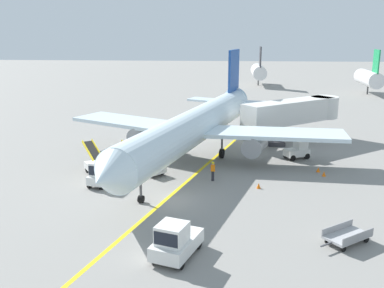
{
  "coord_description": "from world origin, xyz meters",
  "views": [
    {
      "loc": [
        4.23,
        -31.72,
        12.58
      ],
      "look_at": [
        1.4,
        7.33,
        2.5
      ],
      "focal_mm": 42.12,
      "sensor_mm": 36.0,
      "label": 1
    }
  ],
  "objects_px": {
    "baggage_tug_near_wing": "(100,175)",
    "belt_loader_aft_hold": "(98,166)",
    "pushback_tug": "(175,241)",
    "baggage_cart_loaded": "(347,236)",
    "safety_cone_nose_right": "(324,174)",
    "airliner": "(196,126)",
    "belt_loader_forward_hold": "(146,164)",
    "jet_bridge": "(298,111)",
    "safety_cone_nose_left": "(259,186)",
    "safety_cone_wingtip_left": "(318,170)",
    "baggage_tug_by_cargo_door": "(298,149)",
    "ground_crew_marshaller": "(213,170)"
  },
  "relations": [
    {
      "from": "pushback_tug",
      "to": "baggage_tug_near_wing",
      "type": "bearing_deg",
      "value": 123.29
    },
    {
      "from": "belt_loader_forward_hold",
      "to": "safety_cone_nose_left",
      "type": "distance_m",
      "value": 10.43
    },
    {
      "from": "baggage_cart_loaded",
      "to": "safety_cone_nose_left",
      "type": "distance_m",
      "value": 10.39
    },
    {
      "from": "ground_crew_marshaller",
      "to": "baggage_cart_loaded",
      "type": "bearing_deg",
      "value": -52.43
    },
    {
      "from": "baggage_tug_near_wing",
      "to": "baggage_tug_by_cargo_door",
      "type": "relative_size",
      "value": 0.97
    },
    {
      "from": "baggage_tug_near_wing",
      "to": "safety_cone_nose_left",
      "type": "height_order",
      "value": "baggage_tug_near_wing"
    },
    {
      "from": "baggage_tug_near_wing",
      "to": "jet_bridge",
      "type": "bearing_deg",
      "value": 41.6
    },
    {
      "from": "airliner",
      "to": "baggage_cart_loaded",
      "type": "bearing_deg",
      "value": -59.21
    },
    {
      "from": "belt_loader_forward_hold",
      "to": "baggage_cart_loaded",
      "type": "bearing_deg",
      "value": -41.35
    },
    {
      "from": "jet_bridge",
      "to": "baggage_tug_near_wing",
      "type": "height_order",
      "value": "jet_bridge"
    },
    {
      "from": "airliner",
      "to": "safety_cone_nose_right",
      "type": "distance_m",
      "value": 12.7
    },
    {
      "from": "baggage_tug_near_wing",
      "to": "baggage_cart_loaded",
      "type": "bearing_deg",
      "value": -26.84
    },
    {
      "from": "jet_bridge",
      "to": "baggage_cart_loaded",
      "type": "distance_m",
      "value": 25.43
    },
    {
      "from": "safety_cone_nose_left",
      "to": "safety_cone_nose_right",
      "type": "height_order",
      "value": "same"
    },
    {
      "from": "baggage_tug_by_cargo_door",
      "to": "safety_cone_nose_right",
      "type": "height_order",
      "value": "baggage_tug_by_cargo_door"
    },
    {
      "from": "baggage_tug_near_wing",
      "to": "belt_loader_aft_hold",
      "type": "relative_size",
      "value": 0.55
    },
    {
      "from": "baggage_cart_loaded",
      "to": "safety_cone_nose_left",
      "type": "xyz_separation_m",
      "value": [
        -4.63,
        9.3,
        -0.25
      ]
    },
    {
      "from": "safety_cone_nose_right",
      "to": "airliner",
      "type": "bearing_deg",
      "value": 159.52
    },
    {
      "from": "pushback_tug",
      "to": "belt_loader_aft_hold",
      "type": "bearing_deg",
      "value": 120.6
    },
    {
      "from": "pushback_tug",
      "to": "baggage_cart_loaded",
      "type": "height_order",
      "value": "pushback_tug"
    },
    {
      "from": "ground_crew_marshaller",
      "to": "safety_cone_nose_right",
      "type": "distance_m",
      "value": 9.92
    },
    {
      "from": "jet_bridge",
      "to": "belt_loader_forward_hold",
      "type": "height_order",
      "value": "jet_bridge"
    },
    {
      "from": "belt_loader_forward_hold",
      "to": "belt_loader_aft_hold",
      "type": "distance_m",
      "value": 4.2
    },
    {
      "from": "pushback_tug",
      "to": "jet_bridge",
      "type": "bearing_deg",
      "value": 68.52
    },
    {
      "from": "ground_crew_marshaller",
      "to": "safety_cone_wingtip_left",
      "type": "xyz_separation_m",
      "value": [
        9.44,
        3.1,
        -0.69
      ]
    },
    {
      "from": "baggage_tug_by_cargo_door",
      "to": "ground_crew_marshaller",
      "type": "bearing_deg",
      "value": -138.23
    },
    {
      "from": "baggage_tug_near_wing",
      "to": "baggage_cart_loaded",
      "type": "distance_m",
      "value": 19.74
    },
    {
      "from": "baggage_tug_near_wing",
      "to": "safety_cone_nose_right",
      "type": "bearing_deg",
      "value": 11.69
    },
    {
      "from": "pushback_tug",
      "to": "belt_loader_aft_hold",
      "type": "distance_m",
      "value": 16.54
    },
    {
      "from": "jet_bridge",
      "to": "pushback_tug",
      "type": "height_order",
      "value": "jet_bridge"
    },
    {
      "from": "jet_bridge",
      "to": "belt_loader_forward_hold",
      "type": "relative_size",
      "value": 2.55
    },
    {
      "from": "belt_loader_aft_hold",
      "to": "safety_cone_nose_left",
      "type": "relative_size",
      "value": 11.06
    },
    {
      "from": "pushback_tug",
      "to": "baggage_cart_loaded",
      "type": "distance_m",
      "value": 10.44
    },
    {
      "from": "baggage_tug_by_cargo_door",
      "to": "baggage_cart_loaded",
      "type": "xyz_separation_m",
      "value": [
        0.13,
        -18.29,
        -0.46
      ]
    },
    {
      "from": "airliner",
      "to": "belt_loader_forward_hold",
      "type": "xyz_separation_m",
      "value": [
        -4.26,
        -4.4,
        -2.64
      ]
    },
    {
      "from": "baggage_tug_near_wing",
      "to": "belt_loader_aft_hold",
      "type": "distance_m",
      "value": 3.0
    },
    {
      "from": "pushback_tug",
      "to": "safety_cone_wingtip_left",
      "type": "height_order",
      "value": "pushback_tug"
    },
    {
      "from": "pushback_tug",
      "to": "safety_cone_nose_left",
      "type": "xyz_separation_m",
      "value": [
        5.5,
        11.78,
        -0.77
      ]
    },
    {
      "from": "belt_loader_aft_hold",
      "to": "baggage_tug_by_cargo_door",
      "type": "bearing_deg",
      "value": 19.52
    },
    {
      "from": "baggage_tug_near_wing",
      "to": "safety_cone_nose_left",
      "type": "xyz_separation_m",
      "value": [
        12.98,
        0.39,
        -0.71
      ]
    },
    {
      "from": "baggage_tug_near_wing",
      "to": "ground_crew_marshaller",
      "type": "distance_m",
      "value": 9.43
    },
    {
      "from": "jet_bridge",
      "to": "ground_crew_marshaller",
      "type": "xyz_separation_m",
      "value": [
        -9.17,
        -14.32,
        -2.63
      ]
    },
    {
      "from": "jet_bridge",
      "to": "baggage_cart_loaded",
      "type": "height_order",
      "value": "jet_bridge"
    },
    {
      "from": "safety_cone_nose_left",
      "to": "safety_cone_nose_right",
      "type": "relative_size",
      "value": 1.0
    },
    {
      "from": "airliner",
      "to": "baggage_cart_loaded",
      "type": "xyz_separation_m",
      "value": [
        10.21,
        -17.13,
        -2.95
      ]
    },
    {
      "from": "safety_cone_nose_left",
      "to": "safety_cone_wingtip_left",
      "type": "bearing_deg",
      "value": 39.67
    },
    {
      "from": "belt_loader_forward_hold",
      "to": "safety_cone_wingtip_left",
      "type": "height_order",
      "value": "belt_loader_forward_hold"
    },
    {
      "from": "baggage_tug_by_cargo_door",
      "to": "safety_cone_nose_left",
      "type": "xyz_separation_m",
      "value": [
        -4.5,
        -8.99,
        -0.71
      ]
    },
    {
      "from": "pushback_tug",
      "to": "baggage_cart_loaded",
      "type": "relative_size",
      "value": 1.16
    },
    {
      "from": "baggage_tug_near_wing",
      "to": "safety_cone_nose_right",
      "type": "distance_m",
      "value": 19.33
    }
  ]
}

